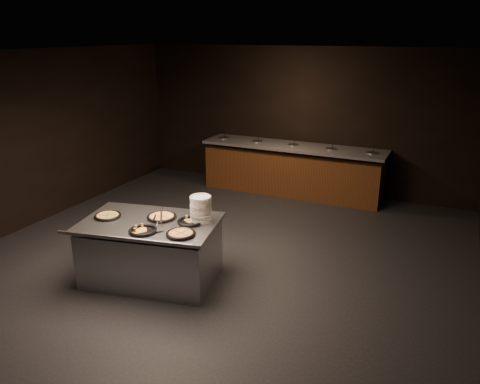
{
  "coord_description": "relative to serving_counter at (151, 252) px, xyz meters",
  "views": [
    {
      "loc": [
        2.92,
        -5.17,
        3.14
      ],
      "look_at": [
        0.36,
        0.3,
        1.08
      ],
      "focal_mm": 35.0,
      "sensor_mm": 36.0,
      "label": 1
    }
  ],
  "objects": [
    {
      "name": "pan_cheese_whole",
      "position": [
        0.08,
        0.17,
        0.45
      ],
      "size": [
        0.39,
        0.39,
        0.04
      ],
      "rotation": [
        0.0,
        0.0,
        -0.15
      ],
      "color": "black",
      "rests_on": "serving_counter"
    },
    {
      "name": "pan_cheese_slices_a",
      "position": [
        0.5,
        0.19,
        0.45
      ],
      "size": [
        0.34,
        0.34,
        0.04
      ],
      "rotation": [
        0.0,
        0.0,
        0.93
      ],
      "color": "black",
      "rests_on": "serving_counter"
    },
    {
      "name": "server_left",
      "position": [
        0.14,
        0.06,
        0.51
      ],
      "size": [
        0.25,
        0.31,
        0.18
      ],
      "rotation": [
        0.0,
        0.0,
        2.25
      ],
      "color": "#B5B8BD",
      "rests_on": "serving_counter"
    },
    {
      "name": "pan_cheese_slices_b",
      "position": [
        0.13,
        -0.31,
        0.45
      ],
      "size": [
        0.35,
        0.35,
        0.04
      ],
      "rotation": [
        0.0,
        0.0,
        2.34
      ],
      "color": "black",
      "rests_on": "serving_counter"
    },
    {
      "name": "pan_veggie_slices",
      "position": [
        0.6,
        -0.19,
        0.45
      ],
      "size": [
        0.36,
        0.36,
        0.04
      ],
      "rotation": [
        0.0,
        0.0,
        -0.22
      ],
      "color": "black",
      "rests_on": "serving_counter"
    },
    {
      "name": "serving_counter",
      "position": [
        0.0,
        0.0,
        0.0
      ],
      "size": [
        1.93,
        1.46,
        0.83
      ],
      "rotation": [
        0.0,
        0.0,
        0.2
      ],
      "color": "#B5B8BD",
      "rests_on": "ground"
    },
    {
      "name": "room",
      "position": [
        0.51,
        0.62,
        1.05
      ],
      "size": [
        7.02,
        8.02,
        2.92
      ],
      "color": "black",
      "rests_on": "ground"
    },
    {
      "name": "server_right",
      "position": [
        0.19,
        -0.11,
        0.52
      ],
      "size": [
        0.3,
        0.27,
        0.18
      ],
      "rotation": [
        0.0,
        0.0,
        -0.68
      ],
      "color": "#B5B8BD",
      "rests_on": "serving_counter"
    },
    {
      "name": "pan_veggie_whole",
      "position": [
        -0.59,
        -0.11,
        0.45
      ],
      "size": [
        0.35,
        0.35,
        0.04
      ],
      "rotation": [
        0.0,
        0.0,
        0.55
      ],
      "color": "black",
      "rests_on": "serving_counter"
    },
    {
      "name": "salad_bar",
      "position": [
        0.51,
        4.17,
        0.04
      ],
      "size": [
        3.7,
        0.83,
        1.18
      ],
      "color": "brown",
      "rests_on": "ground"
    },
    {
      "name": "plate_stack",
      "position": [
        0.61,
        0.28,
        0.6
      ],
      "size": [
        0.27,
        0.27,
        0.34
      ],
      "primitive_type": "cylinder",
      "color": "white",
      "rests_on": "serving_counter"
    }
  ]
}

